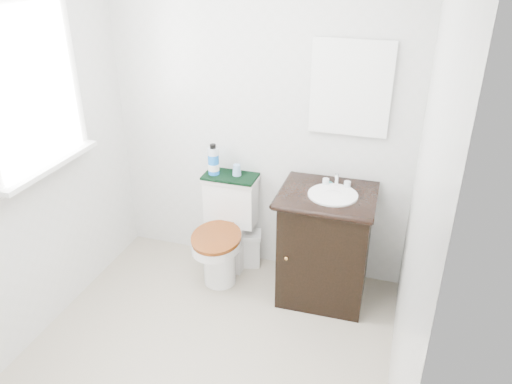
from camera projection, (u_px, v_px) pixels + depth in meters
The scene contains 14 objects.
floor at pixel (199, 365), 3.02m from camera, with size 2.40×2.40×0.00m, color #A7A087.
wall_back at pixel (259, 115), 3.50m from camera, with size 2.40×2.40×0.00m, color silver.
wall_front at pixel (14, 360), 1.45m from camera, with size 2.40×2.40×0.00m, color silver.
wall_left at pixel (6, 161), 2.77m from camera, with size 2.40×2.40×0.00m, color silver.
wall_right at pixel (417, 221), 2.18m from camera, with size 2.40×2.40×0.00m, color silver.
window at pixel (28, 88), 2.82m from camera, with size 0.02×0.70×0.90m, color white.
mirror at pixel (351, 88), 3.20m from camera, with size 0.50×0.02×0.60m, color silver.
toilet at pixel (226, 234), 3.74m from camera, with size 0.41×0.64×0.74m.
vanity at pixel (325, 243), 3.43m from camera, with size 0.64×0.55×0.92m.
trash_bin at pixel (248, 248), 3.90m from camera, with size 0.23×0.21×0.29m.
towel at pixel (230, 176), 3.65m from camera, with size 0.39×0.22×0.02m, color black.
mouthwash_bottle at pixel (213, 161), 3.63m from camera, with size 0.08×0.08×0.23m.
cup at pixel (237, 170), 3.64m from camera, with size 0.07×0.07×0.08m, color #85ADDA.
soap_bar at pixel (329, 182), 3.38m from camera, with size 0.06×0.04×0.02m, color #1A8080.
Camera 1 is at (1.00, -2.01, 2.29)m, focal length 35.00 mm.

